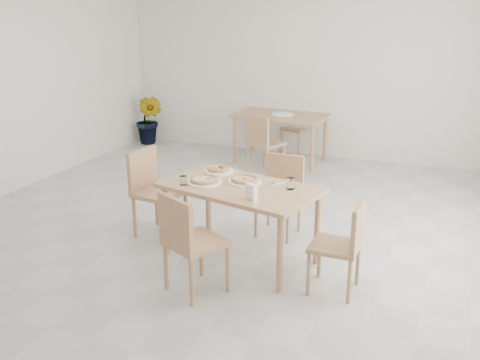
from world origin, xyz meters
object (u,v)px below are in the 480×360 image
at_px(chair_north, 281,189).
at_px(chair_west, 152,186).
at_px(pizza_margherita, 245,179).
at_px(pizza_mushroom, 204,180).
at_px(plate_empty, 283,114).
at_px(plate_margherita, 245,182).
at_px(main_table, 240,195).
at_px(chair_east, 344,241).
at_px(tumbler_b, 183,180).
at_px(plate_pepperoni, 219,171).
at_px(potted_plant, 149,120).
at_px(second_table, 281,120).
at_px(chair_back_s, 262,140).
at_px(chair_south, 188,238).
at_px(napkin_holder, 251,192).
at_px(plate_mushroom, 204,182).
at_px(chair_back_n, 300,124).
at_px(pizza_pepperoni, 219,169).
at_px(tumbler_a, 291,183).

bearing_deg(chair_north, chair_west, -153.89).
bearing_deg(pizza_margherita, pizza_mushroom, -156.63).
xyz_separation_m(chair_north, chair_west, (-1.25, -0.55, 0.04)).
height_order(pizza_mushroom, plate_empty, pizza_mushroom).
bearing_deg(plate_margherita, main_table, -91.64).
bearing_deg(chair_east, chair_west, -102.52).
xyz_separation_m(plate_margherita, plate_empty, (-0.67, 3.27, 0.00)).
relative_size(chair_west, tumbler_b, 10.63).
height_order(chair_east, plate_margherita, chair_east).
height_order(plate_pepperoni, plate_empty, same).
xyz_separation_m(chair_east, potted_plant, (-4.23, 3.92, -0.05)).
distance_m(chair_north, second_table, 2.75).
bearing_deg(chair_east, pizza_margherita, -108.71).
bearing_deg(tumbler_b, chair_back_s, 94.81).
distance_m(chair_east, chair_back_s, 3.46).
distance_m(chair_south, tumbler_b, 0.77).
bearing_deg(pizza_margherita, second_table, 102.17).
distance_m(plate_margherita, plate_pepperoni, 0.44).
distance_m(chair_south, plate_margherita, 0.94).
relative_size(chair_south, chair_north, 1.06).
distance_m(chair_north, potted_plant, 4.38).
bearing_deg(tumbler_b, napkin_holder, -10.54).
height_order(chair_north, second_table, chair_north).
xyz_separation_m(plate_pepperoni, second_table, (-0.34, 3.06, -0.10)).
bearing_deg(tumbler_b, plate_empty, 92.56).
xyz_separation_m(plate_mushroom, napkin_holder, (0.58, -0.26, 0.06)).
xyz_separation_m(chair_north, chair_back_s, (-0.90, 1.90, 0.02)).
bearing_deg(tumbler_b, chair_back_n, 91.35).
bearing_deg(chair_south, plate_pepperoni, -51.57).
bearing_deg(chair_south, pizza_pepperoni, -51.57).
height_order(pizza_mushroom, napkin_holder, napkin_holder).
relative_size(plate_pepperoni, potted_plant, 0.35).
distance_m(chair_east, second_table, 4.07).
distance_m(tumbler_a, chair_back_n, 4.18).
relative_size(chair_north, plate_mushroom, 2.49).
distance_m(main_table, tumbler_a, 0.49).
bearing_deg(second_table, pizza_margherita, -74.99).
relative_size(chair_north, chair_east, 1.03).
bearing_deg(chair_west, chair_back_n, -0.60).
xyz_separation_m(chair_west, chair_back_n, (0.49, 3.87, -0.07)).
height_order(chair_south, pizza_pepperoni, chair_south).
distance_m(chair_south, chair_west, 1.41).
distance_m(main_table, potted_plant, 4.85).
distance_m(napkin_holder, plate_empty, 3.79).
bearing_deg(tumbler_a, chair_east, -31.23).
xyz_separation_m(plate_mushroom, pizza_pepperoni, (-0.02, 0.38, 0.02)).
bearing_deg(chair_back_n, main_table, -61.43).
bearing_deg(main_table, plate_empty, 114.23).
distance_m(chair_west, napkin_holder, 1.47).
distance_m(tumbler_b, chair_back_n, 4.30).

